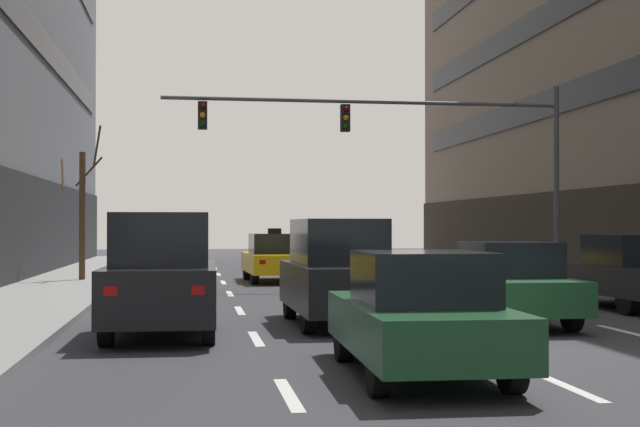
# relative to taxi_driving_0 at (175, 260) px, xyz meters

# --- Properties ---
(ground_plane) EXTENTS (120.00, 120.00, 0.00)m
(ground_plane) POSITION_rel_taxi_driving_0_xyz_m (4.96, -15.28, -0.83)
(ground_plane) COLOR #38383D
(lane_stripe_l1_s3) EXTENTS (0.16, 2.00, 0.01)m
(lane_stripe_l1_s3) POSITION_rel_taxi_driving_0_xyz_m (1.59, -18.28, -0.83)
(lane_stripe_l1_s3) COLOR silver
(lane_stripe_l1_s3) RESTS_ON ground
(lane_stripe_l1_s4) EXTENTS (0.16, 2.00, 0.01)m
(lane_stripe_l1_s4) POSITION_rel_taxi_driving_0_xyz_m (1.59, -13.28, -0.83)
(lane_stripe_l1_s4) COLOR silver
(lane_stripe_l1_s4) RESTS_ON ground
(lane_stripe_l1_s5) EXTENTS (0.16, 2.00, 0.01)m
(lane_stripe_l1_s5) POSITION_rel_taxi_driving_0_xyz_m (1.59, -8.28, -0.83)
(lane_stripe_l1_s5) COLOR silver
(lane_stripe_l1_s5) RESTS_ON ground
(lane_stripe_l1_s6) EXTENTS (0.16, 2.00, 0.01)m
(lane_stripe_l1_s6) POSITION_rel_taxi_driving_0_xyz_m (1.59, -3.28, -0.83)
(lane_stripe_l1_s6) COLOR silver
(lane_stripe_l1_s6) RESTS_ON ground
(lane_stripe_l1_s7) EXTENTS (0.16, 2.00, 0.01)m
(lane_stripe_l1_s7) POSITION_rel_taxi_driving_0_xyz_m (1.59, 1.72, -0.83)
(lane_stripe_l1_s7) COLOR silver
(lane_stripe_l1_s7) RESTS_ON ground
(lane_stripe_l1_s8) EXTENTS (0.16, 2.00, 0.01)m
(lane_stripe_l1_s8) POSITION_rel_taxi_driving_0_xyz_m (1.59, 6.72, -0.83)
(lane_stripe_l1_s8) COLOR silver
(lane_stripe_l1_s8) RESTS_ON ground
(lane_stripe_l1_s9) EXTENTS (0.16, 2.00, 0.01)m
(lane_stripe_l1_s9) POSITION_rel_taxi_driving_0_xyz_m (1.59, 11.72, -0.83)
(lane_stripe_l1_s9) COLOR silver
(lane_stripe_l1_s9) RESTS_ON ground
(lane_stripe_l1_s10) EXTENTS (0.16, 2.00, 0.01)m
(lane_stripe_l1_s10) POSITION_rel_taxi_driving_0_xyz_m (1.59, 16.72, -0.83)
(lane_stripe_l1_s10) COLOR silver
(lane_stripe_l1_s10) RESTS_ON ground
(lane_stripe_l2_s3) EXTENTS (0.16, 2.00, 0.01)m
(lane_stripe_l2_s3) POSITION_rel_taxi_driving_0_xyz_m (4.96, -18.28, -0.83)
(lane_stripe_l2_s3) COLOR silver
(lane_stripe_l2_s3) RESTS_ON ground
(lane_stripe_l2_s4) EXTENTS (0.16, 2.00, 0.01)m
(lane_stripe_l2_s4) POSITION_rel_taxi_driving_0_xyz_m (4.96, -13.28, -0.83)
(lane_stripe_l2_s4) COLOR silver
(lane_stripe_l2_s4) RESTS_ON ground
(lane_stripe_l2_s5) EXTENTS (0.16, 2.00, 0.01)m
(lane_stripe_l2_s5) POSITION_rel_taxi_driving_0_xyz_m (4.96, -8.28, -0.83)
(lane_stripe_l2_s5) COLOR silver
(lane_stripe_l2_s5) RESTS_ON ground
(lane_stripe_l2_s6) EXTENTS (0.16, 2.00, 0.01)m
(lane_stripe_l2_s6) POSITION_rel_taxi_driving_0_xyz_m (4.96, -3.28, -0.83)
(lane_stripe_l2_s6) COLOR silver
(lane_stripe_l2_s6) RESTS_ON ground
(lane_stripe_l2_s7) EXTENTS (0.16, 2.00, 0.01)m
(lane_stripe_l2_s7) POSITION_rel_taxi_driving_0_xyz_m (4.96, 1.72, -0.83)
(lane_stripe_l2_s7) COLOR silver
(lane_stripe_l2_s7) RESTS_ON ground
(lane_stripe_l2_s8) EXTENTS (0.16, 2.00, 0.01)m
(lane_stripe_l2_s8) POSITION_rel_taxi_driving_0_xyz_m (4.96, 6.72, -0.83)
(lane_stripe_l2_s8) COLOR silver
(lane_stripe_l2_s8) RESTS_ON ground
(lane_stripe_l2_s9) EXTENTS (0.16, 2.00, 0.01)m
(lane_stripe_l2_s9) POSITION_rel_taxi_driving_0_xyz_m (4.96, 11.72, -0.83)
(lane_stripe_l2_s9) COLOR silver
(lane_stripe_l2_s9) RESTS_ON ground
(lane_stripe_l2_s10) EXTENTS (0.16, 2.00, 0.01)m
(lane_stripe_l2_s10) POSITION_rel_taxi_driving_0_xyz_m (4.96, 16.72, -0.83)
(lane_stripe_l2_s10) COLOR silver
(lane_stripe_l2_s10) RESTS_ON ground
(lane_stripe_l3_s4) EXTENTS (0.16, 2.00, 0.01)m
(lane_stripe_l3_s4) POSITION_rel_taxi_driving_0_xyz_m (8.32, -13.28, -0.83)
(lane_stripe_l3_s4) COLOR silver
(lane_stripe_l3_s4) RESTS_ON ground
(lane_stripe_l3_s5) EXTENTS (0.16, 2.00, 0.01)m
(lane_stripe_l3_s5) POSITION_rel_taxi_driving_0_xyz_m (8.32, -8.28, -0.83)
(lane_stripe_l3_s5) COLOR silver
(lane_stripe_l3_s5) RESTS_ON ground
(lane_stripe_l3_s6) EXTENTS (0.16, 2.00, 0.01)m
(lane_stripe_l3_s6) POSITION_rel_taxi_driving_0_xyz_m (8.32, -3.28, -0.83)
(lane_stripe_l3_s6) COLOR silver
(lane_stripe_l3_s6) RESTS_ON ground
(lane_stripe_l3_s7) EXTENTS (0.16, 2.00, 0.01)m
(lane_stripe_l3_s7) POSITION_rel_taxi_driving_0_xyz_m (8.32, 1.72, -0.83)
(lane_stripe_l3_s7) COLOR silver
(lane_stripe_l3_s7) RESTS_ON ground
(lane_stripe_l3_s8) EXTENTS (0.16, 2.00, 0.01)m
(lane_stripe_l3_s8) POSITION_rel_taxi_driving_0_xyz_m (8.32, 6.72, -0.83)
(lane_stripe_l3_s8) COLOR silver
(lane_stripe_l3_s8) RESTS_ON ground
(lane_stripe_l3_s9) EXTENTS (0.16, 2.00, 0.01)m
(lane_stripe_l3_s9) POSITION_rel_taxi_driving_0_xyz_m (8.32, 11.72, -0.83)
(lane_stripe_l3_s9) COLOR silver
(lane_stripe_l3_s9) RESTS_ON ground
(lane_stripe_l3_s10) EXTENTS (0.16, 2.00, 0.01)m
(lane_stripe_l3_s10) POSITION_rel_taxi_driving_0_xyz_m (8.32, 16.72, -0.83)
(lane_stripe_l3_s10) COLOR silver
(lane_stripe_l3_s10) RESTS_ON ground
(taxi_driving_0) EXTENTS (1.91, 4.50, 1.86)m
(taxi_driving_0) POSITION_rel_taxi_driving_0_xyz_m (0.00, 0.00, 0.00)
(taxi_driving_0) COLOR black
(taxi_driving_0) RESTS_ON ground
(car_driving_1) EXTENTS (1.94, 4.49, 2.16)m
(car_driving_1) POSITION_rel_taxi_driving_0_xyz_m (-0.02, -12.55, 0.24)
(car_driving_1) COLOR black
(car_driving_1) RESTS_ON ground
(taxi_driving_2) EXTENTS (1.96, 4.52, 1.87)m
(taxi_driving_2) POSITION_rel_taxi_driving_0_xyz_m (6.63, 8.29, 0.00)
(taxi_driving_2) COLOR black
(taxi_driving_2) RESTS_ON ground
(car_driving_3) EXTENTS (1.88, 4.35, 1.62)m
(car_driving_3) POSITION_rel_taxi_driving_0_xyz_m (6.61, -11.82, -0.03)
(car_driving_3) COLOR black
(car_driving_3) RESTS_ON ground
(car_driving_4) EXTENTS (1.90, 4.33, 1.61)m
(car_driving_4) POSITION_rel_taxi_driving_0_xyz_m (3.39, -17.33, -0.04)
(car_driving_4) COLOR black
(car_driving_4) RESTS_ON ground
(car_driving_5) EXTENTS (1.84, 4.29, 2.06)m
(car_driving_5) POSITION_rel_taxi_driving_0_xyz_m (3.32, -11.42, 0.20)
(car_driving_5) COLOR black
(car_driving_5) RESTS_ON ground
(taxi_driving_6) EXTENTS (2.01, 4.50, 1.84)m
(taxi_driving_6) POSITION_rel_taxi_driving_0_xyz_m (3.34, 1.87, -0.01)
(taxi_driving_6) COLOR black
(taxi_driving_6) RESTS_ON ground
(car_parked_2) EXTENTS (2.04, 4.65, 1.73)m
(car_parked_2) POSITION_rel_taxi_driving_0_xyz_m (10.64, -9.14, 0.02)
(car_parked_2) COLOR black
(car_parked_2) RESTS_ON ground
(traffic_signal_0) EXTENTS (12.59, 0.35, 6.28)m
(traffic_signal_0) POSITION_rel_taxi_driving_0_xyz_m (7.49, -1.68, 3.84)
(traffic_signal_0) COLOR #4C4C51
(traffic_signal_0) RESTS_ON sidewalk_right
(street_tree_1) EXTENTS (1.43, 1.41, 5.14)m
(street_tree_1) POSITION_rel_taxi_driving_0_xyz_m (-3.09, 1.78, 1.64)
(street_tree_1) COLOR #4C3823
(street_tree_1) RESTS_ON sidewalk_left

